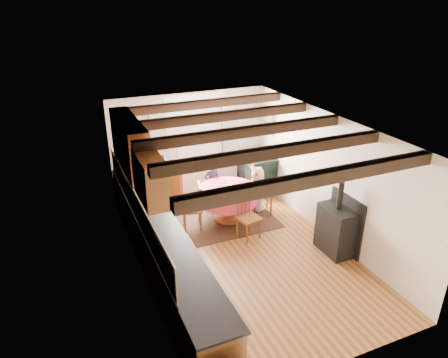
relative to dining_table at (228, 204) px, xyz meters
name	(u,v)px	position (x,y,z in m)	size (l,w,h in m)	color
floor	(241,252)	(-0.26, -1.20, -0.36)	(3.60, 5.50, 0.00)	#A86435
ceiling	(244,127)	(-0.26, -1.20, 2.04)	(3.60, 5.50, 0.00)	white
wall_back	(190,145)	(-0.26, 1.55, 0.84)	(3.60, 0.00, 2.40)	silver
wall_front	(345,290)	(-0.26, -3.95, 0.84)	(3.60, 0.00, 2.40)	silver
wall_left	(139,214)	(-2.06, -1.20, 0.84)	(0.00, 5.50, 2.40)	silver
wall_right	(329,177)	(1.54, -1.20, 0.84)	(0.00, 5.50, 2.40)	silver
beam_a	(316,179)	(-0.26, -3.20, 1.95)	(3.60, 0.16, 0.16)	black
beam_b	(275,152)	(-0.26, -2.20, 1.95)	(3.60, 0.16, 0.16)	black
beam_c	(244,132)	(-0.26, -1.20, 1.95)	(3.60, 0.16, 0.16)	black
beam_d	(220,117)	(-0.26, -0.20, 1.95)	(3.60, 0.16, 0.16)	black
beam_e	(201,104)	(-0.26, 0.80, 1.95)	(3.60, 0.16, 0.16)	black
splash_left	(136,205)	(-2.04, -0.90, 0.84)	(0.02, 4.50, 0.55)	beige
splash_back	(147,151)	(-1.26, 1.53, 0.84)	(1.40, 0.02, 0.55)	beige
base_cabinet_left	(160,251)	(-1.76, -1.20, 0.08)	(0.60, 5.30, 0.88)	#955425
base_cabinet_back	(151,188)	(-1.31, 1.25, 0.08)	(1.30, 0.60, 0.88)	#955425
worktop_left	(160,226)	(-1.74, -1.20, 0.54)	(0.64, 5.30, 0.04)	black
worktop_back	(149,169)	(-1.31, 1.23, 0.54)	(1.30, 0.64, 0.04)	black
wall_cabinet_glass	(129,144)	(-1.89, 0.00, 1.59)	(0.34, 1.80, 0.90)	#955425
wall_cabinet_solid	(151,179)	(-1.89, -1.50, 1.54)	(0.34, 0.90, 0.70)	#955425
window_frame	(194,128)	(-0.16, 1.53, 1.24)	(1.34, 0.03, 1.54)	white
window_pane	(194,128)	(-0.16, 1.54, 1.24)	(1.20, 0.01, 1.40)	white
curtain_left	(160,155)	(-1.01, 1.45, 0.74)	(0.35, 0.10, 2.10)	#A4A4A4
curtain_right	(230,145)	(0.69, 1.45, 0.74)	(0.35, 0.10, 2.10)	#A4A4A4
curtain_rod	(195,102)	(-0.16, 1.45, 1.84)	(0.03, 0.03, 2.00)	black
wall_picture	(269,120)	(1.51, 1.10, 1.34)	(0.04, 0.50, 0.60)	gold
wall_plate	(233,119)	(0.79, 1.52, 1.34)	(0.30, 0.30, 0.02)	silver
rug	(228,219)	(0.00, 0.00, -0.36)	(1.92, 1.49, 0.01)	#361D14
dining_table	(228,204)	(0.00, 0.00, 0.00)	(1.21, 1.21, 0.73)	#EE4B62
chair_near	(249,217)	(0.09, -0.80, 0.10)	(0.40, 0.42, 0.93)	brown
chair_left	(192,207)	(-0.79, -0.02, 0.11)	(0.41, 0.43, 0.95)	brown
chair_right	(262,191)	(0.78, -0.01, 0.16)	(0.45, 0.47, 1.06)	brown
aga_range	(256,172)	(1.21, 1.09, 0.09)	(0.64, 0.98, 0.91)	black
cast_iron_stove	(337,218)	(1.32, -1.84, 0.34)	(0.42, 0.70, 1.40)	black
child_far	(212,183)	(-0.05, 0.76, 0.18)	(0.39, 0.26, 1.08)	#26233D
child_right	(257,189)	(0.75, 0.14, 0.14)	(0.50, 0.32, 1.01)	beige
bowl_a	(226,187)	(-0.02, 0.04, 0.39)	(0.23, 0.23, 0.06)	silver
bowl_b	(223,185)	(-0.05, 0.12, 0.39)	(0.20, 0.20, 0.06)	silver
cup	(232,188)	(0.03, -0.13, 0.41)	(0.11, 0.11, 0.10)	silver
canister_tall	(137,165)	(-1.58, 1.18, 0.68)	(0.15, 0.15, 0.26)	#262628
canister_wide	(147,164)	(-1.34, 1.26, 0.65)	(0.18, 0.18, 0.20)	#262628
canister_slim	(163,161)	(-1.00, 1.19, 0.68)	(0.09, 0.09, 0.25)	#262628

